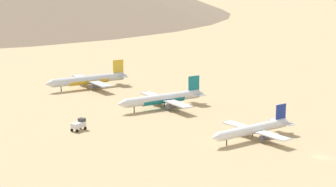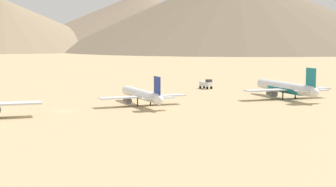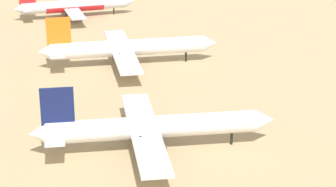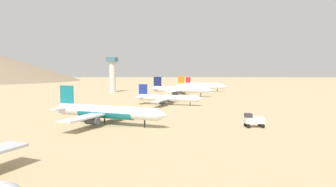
{
  "view_description": "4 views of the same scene",
  "coord_description": "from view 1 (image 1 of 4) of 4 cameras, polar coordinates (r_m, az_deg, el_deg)",
  "views": [
    {
      "loc": [
        144.68,
        91.05,
        54.18
      ],
      "look_at": [
        -8.88,
        -74.17,
        5.7
      ],
      "focal_mm": 64.45,
      "sensor_mm": 36.0,
      "label": 1
    },
    {
      "loc": [
        -144.17,
        47.9,
        20.74
      ],
      "look_at": [
        -2.21,
        -32.35,
        3.5
      ],
      "focal_mm": 57.18,
      "sensor_mm": 36.0,
      "label": 2
    },
    {
      "loc": [
        -34.78,
        -76.29,
        51.47
      ],
      "look_at": [
        4.71,
        35.08,
        6.24
      ],
      "focal_mm": 71.51,
      "sensor_mm": 36.0,
      "label": 3
    },
    {
      "loc": [
        26.27,
        -146.98,
        15.0
      ],
      "look_at": [
        0.48,
        -23.05,
        5.32
      ],
      "focal_mm": 28.41,
      "sensor_mm": 36.0,
      "label": 4
    }
  ],
  "objects": [
    {
      "name": "ground_plane",
      "position": [
        179.33,
        14.28,
        -5.85
      ],
      "size": [
        1800.0,
        1800.0,
        0.0
      ],
      "primitive_type": "plane",
      "color": "tan"
    },
    {
      "name": "parked_jet_2",
      "position": [
        191.94,
        8.09,
        -3.38
      ],
      "size": [
        33.61,
        27.39,
        9.69
      ],
      "color": "white",
      "rests_on": "ground"
    },
    {
      "name": "parked_jet_1",
      "position": [
        230.96,
        -0.44,
        -0.49
      ],
      "size": [
        38.64,
        31.63,
        11.19
      ],
      "color": "silver",
      "rests_on": "ground"
    },
    {
      "name": "parked_jet_0",
      "position": [
        270.26,
        -7.48,
        1.29
      ],
      "size": [
        40.03,
        32.76,
        11.59
      ],
      "color": "silver",
      "rests_on": "ground"
    },
    {
      "name": "service_truck",
      "position": [
        202.58,
        -8.41,
        -2.91
      ],
      "size": [
        5.57,
        3.67,
        3.9
      ],
      "color": "silver",
      "rests_on": "ground"
    }
  ]
}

